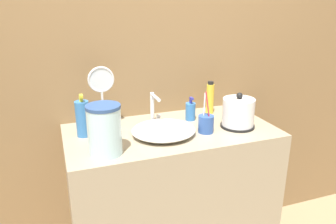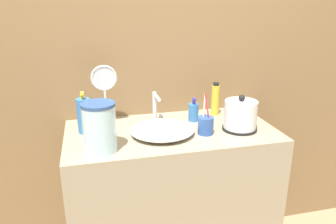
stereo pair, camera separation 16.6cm
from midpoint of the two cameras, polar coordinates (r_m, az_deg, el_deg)
wall_back at (r=1.88m, az=-5.21°, el=11.33°), size 6.00×0.04×2.60m
vanity_counter at (r=1.92m, az=-2.05°, el=-15.80°), size 1.08×0.55×0.91m
sink_basin at (r=1.63m, az=-3.69°, el=-3.20°), size 0.32×0.30×0.05m
faucet at (r=1.76m, az=-5.14°, el=0.89°), size 0.06×0.13×0.17m
electric_kettle at (r=1.74m, az=9.48°, el=-0.37°), size 0.18×0.18×0.19m
toothbrush_cup at (r=1.66m, az=3.79°, el=-2.07°), size 0.08×0.08×0.22m
lotion_bottle at (r=1.67m, az=-17.42°, el=-1.13°), size 0.07×0.07×0.21m
shampoo_bottle at (r=1.93m, az=4.90°, el=2.40°), size 0.04×0.04×0.19m
mouthwash_bottle at (r=1.82m, az=1.34°, el=0.11°), size 0.06×0.06×0.13m
vanity_mirror at (r=1.74m, az=-14.15°, el=3.34°), size 0.14×0.09×0.32m
water_pitcher at (r=1.45m, az=-14.27°, el=-3.11°), size 0.15×0.15×0.22m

